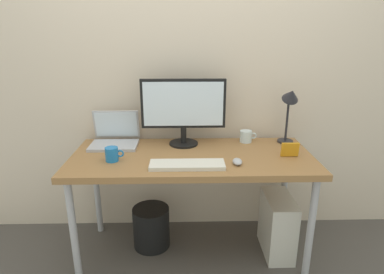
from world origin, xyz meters
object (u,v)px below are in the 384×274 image
Objects in this scene: keyboard at (187,165)px; glass_cup at (246,136)px; monitor at (183,108)px; coffee_mug at (112,154)px; laptop at (115,136)px; wastebasket at (151,227)px; photo_frame at (290,150)px; desk at (192,164)px; mouse at (237,162)px; computer_tower at (277,225)px; desk_lamp at (290,103)px.

glass_cup reaches higher than keyboard.
monitor is 1.30× the size of keyboard.
coffee_mug is at bearing -145.88° from monitor.
monitor reaches higher than laptop.
laptop is 1.07× the size of wastebasket.
monitor is 5.20× the size of photo_frame.
wastebasket is at bearing 164.90° from desk.
mouse reaches higher than computer_tower.
keyboard is 1.05× the size of computer_tower.
wastebasket is at bearing 174.30° from computer_tower.
photo_frame is at bearing -8.03° from wastebasket.
desk is 4.83× the size of laptop.
computer_tower is (0.20, -0.26, -0.57)m from glass_cup.
laptop is (-0.48, 0.02, -0.21)m from monitor.
desk_lamp is (0.67, 0.20, 0.35)m from desk.
desk is at bearing 10.80° from coffee_mug.
keyboard is 0.71m from wastebasket.
laptop is at bearing 154.49° from mouse.
glass_cup is 0.94m from wastebasket.
desk is at bearing -163.26° from desk_lamp.
desk is 0.47m from glass_cup.
wastebasket is (-0.88, 0.09, -0.06)m from computer_tower.
desk reaches higher than wastebasket.
glass_cup is (0.13, 0.41, 0.02)m from mouse.
desk_lamp reaches higher than coffee_mug.
glass_cup is at bearing 171.14° from desk_lamp.
desk_lamp is 0.35m from photo_frame.
desk is 0.32m from mouse.
coffee_mug is at bearing -175.58° from computer_tower.
glass_cup is at bearing 72.95° from mouse.
desk_lamp is at bearing 0.04° from monitor.
coffee_mug is (-0.76, 0.07, 0.03)m from mouse.
coffee_mug reaches higher than wastebasket.
desk_lamp is 4.59× the size of mouse.
desk_lamp is at bearing 69.32° from computer_tower.
monitor reaches higher than glass_cup.
keyboard is at bearing -12.43° from coffee_mug.
keyboard is 3.66× the size of glass_cup.
photo_frame is (1.10, 0.04, 0.00)m from coffee_mug.
computer_tower is at bearing -18.12° from monitor.
wastebasket is at bearing 40.89° from coffee_mug.
laptop is 3.56× the size of mouse.
coffee_mug is 0.95× the size of glass_cup.
glass_cup is 1.09× the size of photo_frame.
monitor is 5.03× the size of coffee_mug.
keyboard is 0.67m from photo_frame.
mouse is at bearing -31.46° from desk.
keyboard is (-0.71, -0.40, -0.28)m from desk_lamp.
glass_cup is (0.88, 0.34, -0.00)m from coffee_mug.
glass_cup is at bearing 45.95° from keyboard.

